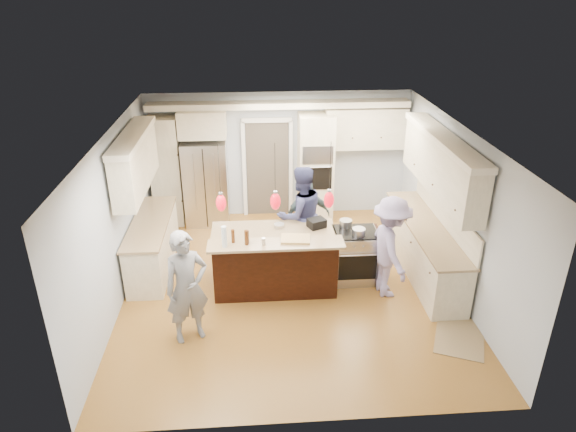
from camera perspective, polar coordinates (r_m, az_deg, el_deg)
name	(u,v)px	position (r m, az deg, el deg)	size (l,w,h in m)	color
ground_plane	(289,285)	(8.91, 0.17, -7.67)	(6.00, 6.00, 0.00)	#A5732D
room_shell	(290,187)	(8.07, 0.18, 3.24)	(5.54, 6.04, 2.72)	#B2BCC6
refrigerator	(206,183)	(10.89, -9.07, 3.67)	(0.90, 0.70, 1.80)	#B7B7BC
oven_column	(315,168)	(10.86, 3.07, 5.31)	(0.72, 0.69, 2.30)	beige
back_upper_cabinets	(243,145)	(10.71, -4.98, 7.89)	(5.30, 0.61, 2.54)	beige
right_counter_run	(430,218)	(9.15, 15.48, -0.20)	(0.64, 3.10, 2.51)	beige
left_cabinets	(147,214)	(9.28, -15.45, 0.18)	(0.64, 2.30, 2.51)	beige
kitchen_island	(275,259)	(8.71, -1.49, -4.79)	(2.10, 1.46, 1.12)	black
island_range	(356,255)	(8.95, 7.55, -4.34)	(0.82, 0.71, 0.92)	#B7B7BC
pendant_lights	(275,201)	(7.59, -1.41, 1.66)	(1.75, 0.15, 1.03)	black
person_bar_end	(187,287)	(7.42, -11.18, -7.78)	(0.63, 0.41, 1.71)	gray
person_far_left	(300,215)	(9.23, 1.40, 0.09)	(0.90, 0.70, 1.85)	navy
person_far_right	(307,217)	(9.55, 2.16, -0.09)	(0.89, 0.37, 1.52)	#43595E
person_range_side	(390,247)	(8.44, 11.27, -3.43)	(1.11, 0.64, 1.72)	#9689B8
floor_rug	(460,336)	(8.17, 18.53, -12.58)	(0.68, 1.00, 0.01)	#9C8455
water_bottle	(224,237)	(7.73, -7.10, -2.30)	(0.08, 0.08, 0.34)	silver
beer_bottle_a	(233,236)	(7.87, -6.13, -2.24)	(0.05, 0.05, 0.21)	#45220C
beer_bottle_b	(246,238)	(7.78, -4.65, -2.40)	(0.06, 0.06, 0.24)	#45220C
beer_bottle_c	(247,237)	(7.83, -4.54, -2.31)	(0.05, 0.05, 0.21)	#45220C
drink_can	(264,241)	(7.79, -2.72, -2.84)	(0.06, 0.06, 0.11)	#B7B7BC
cutting_board	(295,239)	(7.94, 0.84, -2.56)	(0.45, 0.32, 0.03)	tan
pot_large	(346,223)	(8.84, 6.43, -0.81)	(0.21, 0.21, 0.12)	#B7B7BC
pot_small	(359,232)	(8.60, 7.87, -1.73)	(0.22, 0.22, 0.11)	#B7B7BC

